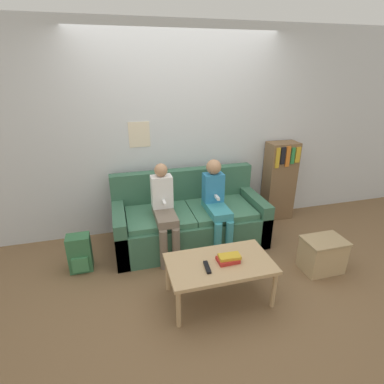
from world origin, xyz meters
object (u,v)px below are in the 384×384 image
(tv_remote, at_px, (207,267))
(bookshelf, at_px, (279,181))
(storage_box, at_px, (322,255))
(backpack, at_px, (80,253))
(coffee_table, at_px, (220,266))
(person_left, at_px, (164,208))
(couch, at_px, (189,221))
(person_right, at_px, (216,201))

(tv_remote, relative_size, bookshelf, 0.15)
(storage_box, xyz_separation_m, backpack, (-2.57, 0.69, 0.02))
(tv_remote, bearing_deg, storage_box, 12.47)
(coffee_table, bearing_deg, bookshelf, 44.86)
(tv_remote, bearing_deg, person_left, 107.90)
(person_left, relative_size, backpack, 2.58)
(backpack, bearing_deg, couch, 11.67)
(bookshelf, relative_size, storage_box, 2.57)
(person_right, bearing_deg, coffee_table, -106.95)
(bookshelf, distance_m, backpack, 2.82)
(person_left, height_order, storage_box, person_left)
(tv_remote, bearing_deg, bookshelf, 48.23)
(person_right, height_order, backpack, person_right)
(backpack, bearing_deg, coffee_table, -31.72)
(couch, relative_size, coffee_table, 1.88)
(bookshelf, height_order, backpack, bookshelf)
(couch, bearing_deg, coffee_table, -89.28)
(person_right, bearing_deg, person_left, -179.64)
(bookshelf, bearing_deg, storage_box, -97.40)
(person_right, bearing_deg, couch, 145.14)
(person_left, distance_m, tv_remote, 0.98)
(coffee_table, distance_m, person_left, 0.98)
(couch, height_order, storage_box, couch)
(couch, bearing_deg, tv_remote, -96.41)
(person_right, bearing_deg, bookshelf, 24.45)
(coffee_table, height_order, storage_box, coffee_table)
(couch, distance_m, storage_box, 1.59)
(coffee_table, relative_size, tv_remote, 5.69)
(couch, relative_size, bookshelf, 1.63)
(bookshelf, bearing_deg, tv_remote, -136.75)
(tv_remote, height_order, backpack, tv_remote)
(tv_remote, relative_size, backpack, 0.41)
(backpack, bearing_deg, storage_box, -15.03)
(couch, xyz_separation_m, person_right, (0.28, -0.20, 0.33))
(person_left, xyz_separation_m, bookshelf, (1.77, 0.52, -0.03))
(person_left, xyz_separation_m, backpack, (-0.96, -0.07, -0.40))
(person_left, distance_m, storage_box, 1.82)
(backpack, bearing_deg, tv_remote, -36.52)
(person_right, xyz_separation_m, bookshelf, (1.14, 0.52, -0.05))
(person_left, xyz_separation_m, person_right, (0.63, 0.00, 0.01))
(coffee_table, xyz_separation_m, storage_box, (1.25, 0.13, -0.18))
(bookshelf, xyz_separation_m, storage_box, (-0.17, -1.28, -0.38))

